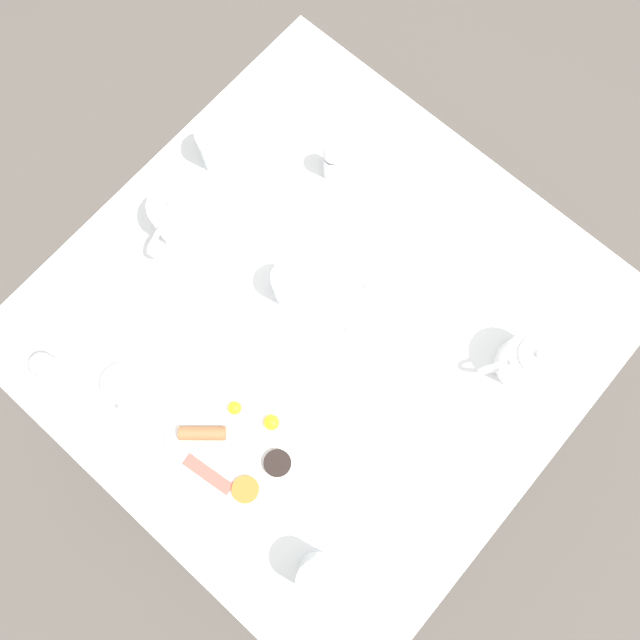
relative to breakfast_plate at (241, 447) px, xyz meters
The scene contains 16 objects.
ground_plane 0.84m from the breakfast_plate, 99.89° to the left, with size 8.00×8.00×0.00m, color #4C4742.
table 0.31m from the breakfast_plate, 99.89° to the left, with size 1.05×1.06×0.77m.
breakfast_plate is the anchor object (origin of this frame).
teapot_near 0.49m from the breakfast_plate, 147.83° to the left, with size 0.11×0.20×0.13m.
teapot_far 0.59m from the breakfast_plate, 57.56° to the left, with size 0.13×0.17×0.13m.
teacup_with_saucer_left 0.26m from the breakfast_plate, 166.07° to the right, with size 0.14×0.14×0.06m.
teacup_with_saucer_right 0.44m from the breakfast_plate, behind, with size 0.14×0.14×0.06m.
water_glass_tall 0.63m from the breakfast_plate, 137.17° to the left, with size 0.08×0.08×0.11m.
water_glass_short 0.34m from the breakfast_plate, 114.62° to the left, with size 0.08×0.08×0.10m.
wine_glass_spare 0.28m from the breakfast_plate, 15.64° to the right, with size 0.08×0.08×0.12m.
pepper_grinder 0.62m from the breakfast_plate, 114.07° to the left, with size 0.05×0.05×0.11m.
salt_grinder 0.41m from the breakfast_plate, 160.49° to the right, with size 0.05×0.05×0.11m.
napkin_folded 0.37m from the breakfast_plate, 83.87° to the left, with size 0.15×0.16×0.01m.
fork_by_plate 0.74m from the breakfast_plate, 120.68° to the left, with size 0.16×0.10×0.00m.
knife_by_plate 0.62m from the breakfast_plate, 98.33° to the left, with size 0.04×0.19×0.00m.
spoon_for_tea 0.26m from the breakfast_plate, 148.41° to the left, with size 0.14×0.06×0.00m.
Camera 1 is at (0.20, -0.22, 2.03)m, focal length 35.00 mm.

